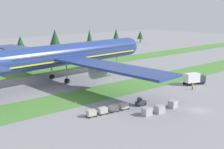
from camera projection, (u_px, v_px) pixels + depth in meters
ground_plane at (199, 110)px, 67.89m from camera, size 400.00×400.00×0.00m
grass_strip_near at (122, 88)px, 87.69m from camera, size 320.00×13.15×0.01m
grass_strip_far at (58, 68)px, 116.38m from camera, size 320.00×13.15×0.01m
airliner at (64, 55)px, 94.95m from camera, size 68.16×83.96×23.76m
baggage_tug at (141, 102)px, 71.23m from camera, size 2.72×1.56×1.97m
cargo_dolly_lead at (124, 106)px, 68.47m from camera, size 2.34×1.72×1.55m
cargo_dolly_second at (113, 108)px, 66.89m from camera, size 2.34×1.72×1.55m
cargo_dolly_third at (103, 110)px, 65.32m from camera, size 2.34×1.72×1.55m
cargo_dolly_fourth at (91, 113)px, 63.74m from camera, size 2.34×1.72×1.55m
catering_truck at (194, 78)px, 90.94m from camera, size 7.32×4.17×3.58m
ground_crew_marshaller at (192, 86)px, 85.29m from camera, size 0.56×0.36×1.74m
uld_container_0 at (147, 112)px, 64.62m from camera, size 2.03×1.64×1.74m
uld_container_1 at (173, 104)px, 69.85m from camera, size 2.15×1.79×1.65m
uld_container_2 at (160, 109)px, 66.15m from camera, size 2.11×1.73×1.74m
taxiway_marker_0 at (75, 102)px, 73.35m from camera, size 0.44×0.44×0.60m
taxiway_marker_1 at (181, 79)px, 97.16m from camera, size 0.44×0.44×0.64m
taxiway_marker_2 at (171, 79)px, 97.11m from camera, size 0.44×0.44×0.53m
distant_tree_line at (5, 43)px, 141.08m from camera, size 181.84×10.52×12.37m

